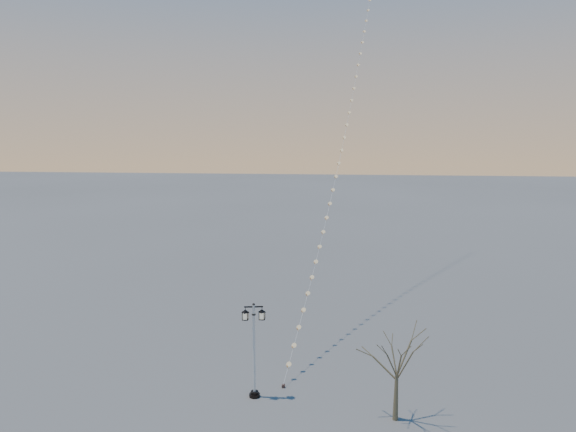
# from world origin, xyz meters

# --- Properties ---
(ground) EXTENTS (300.00, 300.00, 0.00)m
(ground) POSITION_xyz_m (0.00, 0.00, 0.00)
(ground) COLOR #5C5C5C
(ground) RESTS_ON ground
(street_lamp) EXTENTS (1.17, 0.55, 4.66)m
(street_lamp) POSITION_xyz_m (-1.46, 0.79, 2.58)
(street_lamp) COLOR black
(street_lamp) RESTS_ON ground
(bare_tree) EXTENTS (2.36, 2.36, 3.91)m
(bare_tree) POSITION_xyz_m (5.08, -0.47, 2.71)
(bare_tree) COLOR brown
(bare_tree) RESTS_ON ground
(kite_train) EXTENTS (6.32, 33.09, 32.76)m
(kite_train) POSITION_xyz_m (2.66, 18.10, 16.25)
(kite_train) COLOR #39231D
(kite_train) RESTS_ON ground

